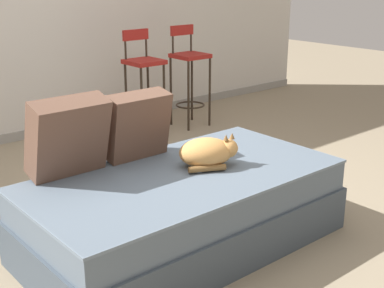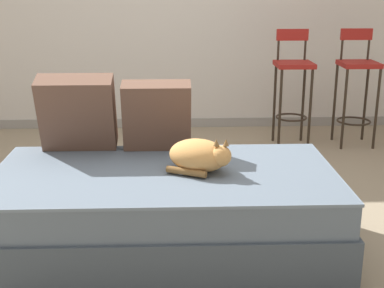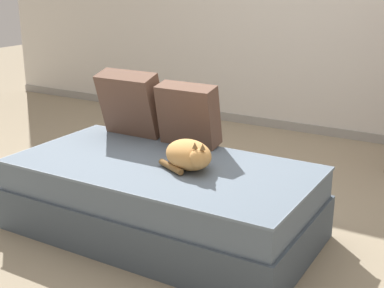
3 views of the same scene
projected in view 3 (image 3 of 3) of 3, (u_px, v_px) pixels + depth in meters
name	position (u px, v px, depth m)	size (l,w,h in m)	color
ground_plane	(195.00, 209.00, 3.68)	(16.00, 16.00, 0.00)	gray
wall_back_panel	(313.00, 1.00, 5.13)	(8.00, 0.10, 2.60)	silver
wall_baseboard_trim	(303.00, 128.00, 5.46)	(8.00, 0.02, 0.09)	gray
couch	(163.00, 198.00, 3.28)	(1.85, 0.97, 0.46)	#44505B
throw_pillow_corner	(131.00, 103.00, 3.70)	(0.44, 0.27, 0.46)	brown
throw_pillow_middle	(188.00, 115.00, 3.48)	(0.40, 0.22, 0.42)	brown
cat	(189.00, 155.00, 3.09)	(0.39, 0.36, 0.20)	tan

